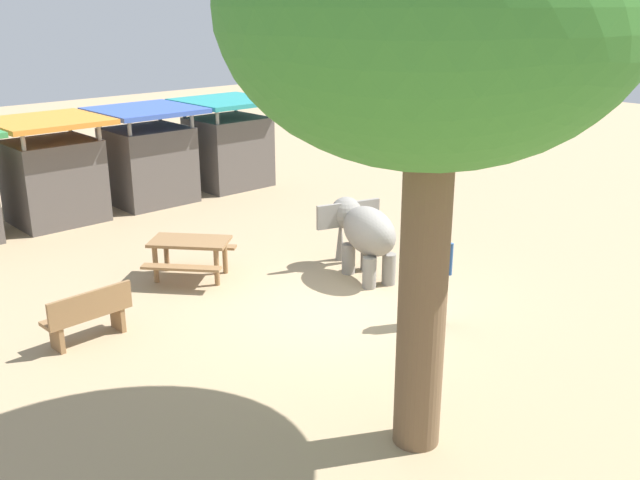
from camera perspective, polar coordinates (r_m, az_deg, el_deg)
The scene contains 9 objects.
ground_plane at distance 12.56m, azimuth 1.92°, elevation -5.64°, with size 60.00×60.00×0.00m, color tan.
elephant at distance 13.83m, azimuth 3.51°, elevation 0.74°, with size 1.52×2.08×1.44m.
person_handler at distance 11.83m, azimuth 9.52°, elevation -2.49°, with size 0.49×0.32×1.62m.
shade_tree_main at distance 7.64m, azimuth 9.35°, elevation 17.61°, with size 4.67×4.28×6.77m.
wooden_bench at distance 11.85m, azimuth -18.07°, elevation -5.65°, with size 1.42×0.46×0.88m.
picnic_table_near at distance 14.00m, azimuth -10.37°, elevation -0.74°, with size 2.10×2.10×0.78m.
market_stall_orange at distance 18.44m, azimuth -20.61°, elevation 4.85°, with size 2.50×2.50×2.52m.
market_stall_blue at distance 19.53m, azimuth -13.58°, elevation 6.24°, with size 2.50×2.50×2.52m.
market_stall_teal at distance 20.89m, azimuth -7.35°, elevation 7.39°, with size 2.50×2.50×2.52m.
Camera 1 is at (-8.07, -8.11, 5.16)m, focal length 39.90 mm.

